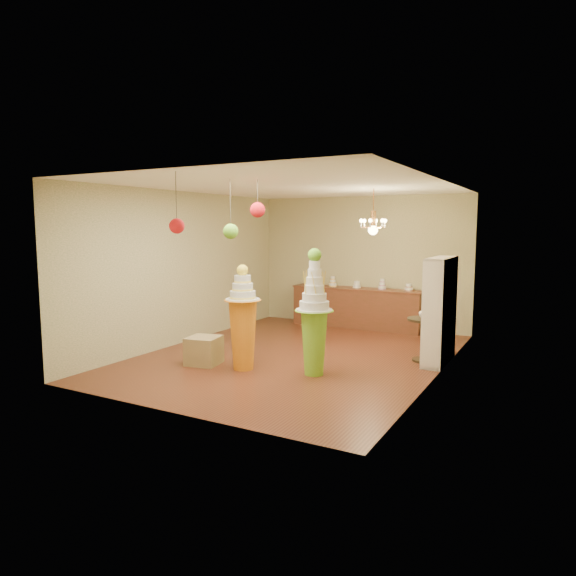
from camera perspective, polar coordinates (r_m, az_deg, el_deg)
The scene contains 17 objects.
floor at distance 9.31m, azimuth 0.92°, elevation -7.55°, with size 6.50×6.50×0.00m, color #522516.
ceiling at distance 9.04m, azimuth 0.95°, elevation 11.20°, with size 6.50×6.50×0.00m, color white.
wall_back at distance 12.01m, azimuth 8.17°, elevation 2.89°, with size 5.00×0.04×3.00m, color tan.
wall_front at distance 6.37m, azimuth -12.79°, elevation -0.66°, with size 5.00×0.04×3.00m, color tan.
wall_left at distance 10.45m, azimuth -11.31°, elevation 2.25°, with size 0.04×6.50×3.00m, color tan.
wall_right at distance 8.20m, azimuth 16.60°, elevation 0.86°, with size 0.04×6.50×3.00m, color tan.
pedestal_green at distance 8.00m, azimuth 2.93°, elevation -4.19°, with size 0.61×0.61×1.99m.
pedestal_orange at distance 8.35m, azimuth -5.02°, elevation -4.21°, with size 0.60×0.60×1.71m.
burlap_riser at distance 8.83m, azimuth -9.32°, elevation -6.86°, with size 0.51×0.51×0.47m, color #947E51.
sideboard at distance 11.87m, azimuth 7.62°, elevation -2.11°, with size 3.04×0.54×1.16m.
shelving_unit at distance 9.08m, azimuth 16.54°, elevation -2.38°, with size 0.33×1.20×1.80m.
round_table at distance 9.15m, azimuth 14.90°, elevation -4.92°, with size 0.77×0.77×0.75m.
vase at distance 9.08m, azimuth 14.97°, elevation -2.62°, with size 0.20×0.20×0.21m, color beige.
pom_red_left at distance 7.61m, azimuth -3.40°, elevation 8.66°, with size 0.22×0.22×0.56m.
pom_green_mid at distance 7.58m, azimuth -6.39°, elevation 6.29°, with size 0.22×0.22×0.87m.
pom_red_right at distance 6.65m, azimuth -12.25°, elevation 6.76°, with size 0.19×0.19×0.78m.
chandelier at distance 9.58m, azimuth 9.43°, elevation 6.69°, with size 0.70×0.70×0.85m.
Camera 1 is at (4.19, -7.98, 2.31)m, focal length 32.00 mm.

